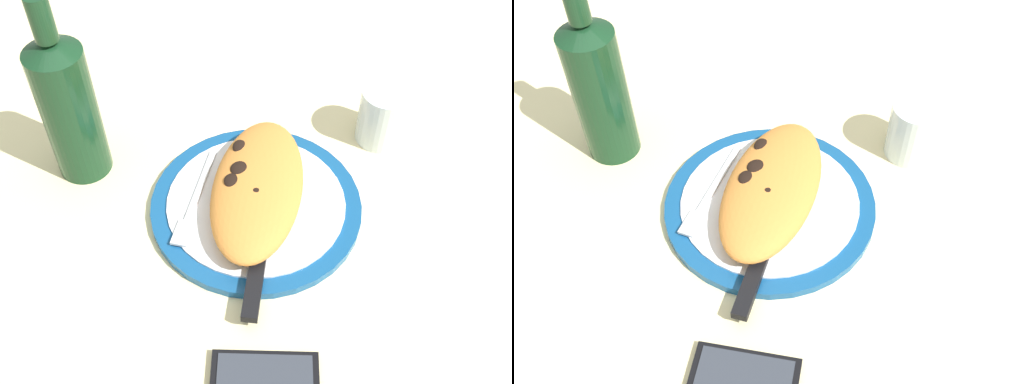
{
  "view_description": "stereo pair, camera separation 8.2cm",
  "coord_description": "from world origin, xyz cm",
  "views": [
    {
      "loc": [
        48.03,
        22.41,
        66.47
      ],
      "look_at": [
        0.0,
        0.0,
        3.57
      ],
      "focal_mm": 42.86,
      "sensor_mm": 36.0,
      "label": 1
    },
    {
      "loc": [
        43.99,
        29.57,
        66.47
      ],
      "look_at": [
        0.0,
        0.0,
        3.57
      ],
      "focal_mm": 42.86,
      "sensor_mm": 36.0,
      "label": 2
    }
  ],
  "objects": [
    {
      "name": "plate",
      "position": [
        0.0,
        0.0,
        0.75
      ],
      "size": [
        29.08,
        29.08,
        1.57
      ],
      "color": "navy",
      "rests_on": "ground_plane"
    },
    {
      "name": "knife",
      "position": [
        9.18,
        4.55,
        2.06
      ],
      "size": [
        23.54,
        9.01,
        1.2
      ],
      "color": "silver",
      "rests_on": "plate"
    },
    {
      "name": "water_glass",
      "position": [
        -20.85,
        11.2,
        3.88
      ],
      "size": [
        7.49,
        7.49,
        8.94
      ],
      "color": "silver",
      "rests_on": "ground_plane"
    },
    {
      "name": "wine_bottle",
      "position": [
        3.2,
        -26.15,
        11.66
      ],
      "size": [
        7.65,
        7.65,
        28.21
      ],
      "color": "#14381E",
      "rests_on": "ground_plane"
    },
    {
      "name": "smartphone",
      "position": [
        22.42,
        11.54,
        0.56
      ],
      "size": [
        11.25,
        14.0,
        1.16
      ],
      "color": "black",
      "rests_on": "ground_plane"
    },
    {
      "name": "ground_plane",
      "position": [
        0.0,
        0.0,
        -1.5
      ],
      "size": [
        150.0,
        150.0,
        3.0
      ],
      "primitive_type": "cube",
      "color": "beige"
    },
    {
      "name": "calzone",
      "position": [
        -0.51,
        -0.24,
        3.99
      ],
      "size": [
        27.71,
        18.79,
        4.79
      ],
      "color": "orange",
      "rests_on": "plate"
    },
    {
      "name": "fork",
      "position": [
        4.3,
        -7.42,
        1.77
      ],
      "size": [
        17.08,
        5.09,
        0.4
      ],
      "color": "silver",
      "rests_on": "plate"
    }
  ]
}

